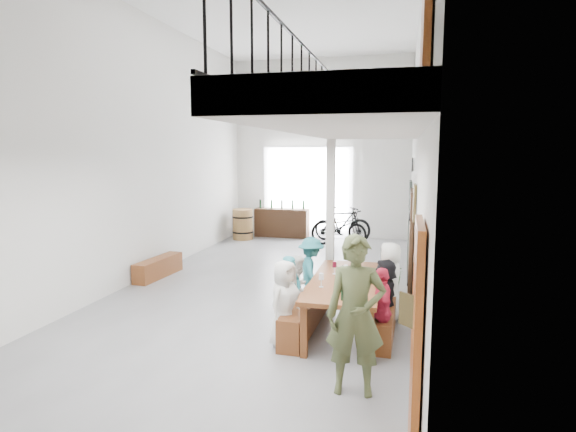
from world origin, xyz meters
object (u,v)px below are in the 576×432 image
(tasting_table, at_px, (346,285))
(serving_counter, at_px, (282,223))
(side_bench, at_px, (158,267))
(bicycle_near, at_px, (340,226))
(bench_inner, at_px, (305,314))
(host_standing, at_px, (356,315))
(oak_barrel, at_px, (243,224))

(tasting_table, relative_size, serving_counter, 1.46)
(side_bench, bearing_deg, bicycle_near, 56.43)
(bench_inner, bearing_deg, tasting_table, 7.80)
(serving_counter, bearing_deg, bench_inner, -72.04)
(host_standing, height_order, bicycle_near, host_standing)
(tasting_table, relative_size, host_standing, 1.39)
(side_bench, xyz_separation_m, host_standing, (4.59, -4.01, 0.68))
(tasting_table, xyz_separation_m, oak_barrel, (-3.98, 6.88, -0.24))
(bench_inner, xyz_separation_m, side_bench, (-3.67, 2.25, -0.02))
(tasting_table, relative_size, side_bench, 1.69)
(tasting_table, distance_m, bench_inner, 0.77)
(oak_barrel, height_order, serving_counter, oak_barrel)
(tasting_table, height_order, side_bench, tasting_table)
(side_bench, relative_size, serving_counter, 0.87)
(oak_barrel, bearing_deg, serving_counter, 34.15)
(serving_counter, distance_m, bicycle_near, 1.98)
(host_standing, distance_m, bicycle_near, 9.01)
(side_bench, bearing_deg, host_standing, -41.11)
(tasting_table, bearing_deg, side_bench, 152.13)
(tasting_table, distance_m, oak_barrel, 7.95)
(side_bench, height_order, bicycle_near, bicycle_near)
(side_bench, height_order, oak_barrel, oak_barrel)
(tasting_table, xyz_separation_m, side_bench, (-4.27, 2.19, -0.50))
(bench_inner, xyz_separation_m, bicycle_near, (-0.42, 7.15, 0.25))
(serving_counter, bearing_deg, bicycle_near, -13.91)
(bench_inner, bearing_deg, serving_counter, 108.58)
(bench_inner, height_order, serving_counter, serving_counter)
(serving_counter, distance_m, host_standing, 9.97)
(side_bench, bearing_deg, tasting_table, -27.16)
(host_standing, relative_size, bicycle_near, 0.97)
(side_bench, distance_m, bicycle_near, 5.88)
(bicycle_near, bearing_deg, bench_inner, -149.53)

